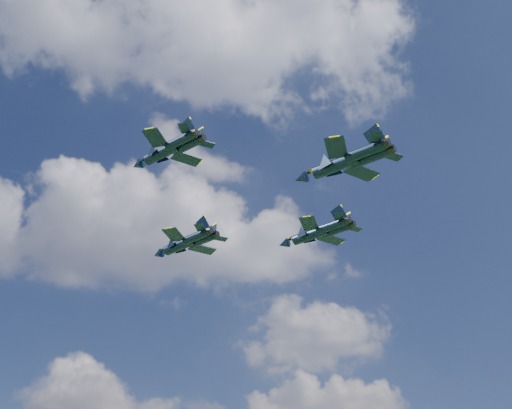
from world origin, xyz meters
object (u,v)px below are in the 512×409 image
object	(u,v)px
jet_lead	(178,246)
jet_slot	(333,166)
jet_left	(160,154)
jet_right	(308,235)

from	to	relation	value
jet_lead	jet_slot	distance (m)	36.86
jet_left	jet_right	size ratio (longest dim) A/B	0.84
jet_lead	jet_right	world-z (taller)	jet_right
jet_slot	jet_right	bearing A→B (deg)	39.29
jet_lead	jet_right	distance (m)	23.99
jet_slot	jet_left	bearing A→B (deg)	131.88
jet_lead	jet_left	bearing A→B (deg)	-140.07
jet_lead	jet_slot	world-z (taller)	jet_lead
jet_lead	jet_left	distance (m)	29.29
jet_lead	jet_right	size ratio (longest dim) A/B	0.95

